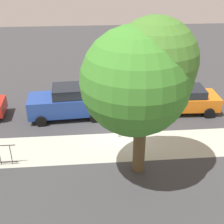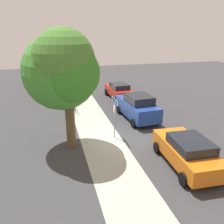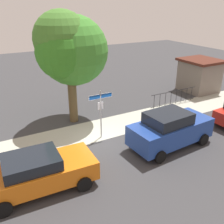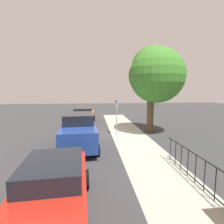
{
  "view_description": "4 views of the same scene",
  "coord_description": "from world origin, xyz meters",
  "views": [
    {
      "loc": [
        1.65,
        13.59,
        8.46
      ],
      "look_at": [
        0.47,
        -0.1,
        1.27
      ],
      "focal_mm": 46.62,
      "sensor_mm": 36.0,
      "label": 1
    },
    {
      "loc": [
        -13.51,
        4.14,
        6.77
      ],
      "look_at": [
        0.57,
        0.44,
        1.59
      ],
      "focal_mm": 38.58,
      "sensor_mm": 36.0,
      "label": 2
    },
    {
      "loc": [
        -5.55,
        -11.17,
        7.14
      ],
      "look_at": [
        0.6,
        -0.03,
        1.62
      ],
      "focal_mm": 40.98,
      "sensor_mm": 36.0,
      "label": 3
    },
    {
      "loc": [
        13.07,
        -1.34,
        3.36
      ],
      "look_at": [
        -0.61,
        0.14,
        1.6
      ],
      "focal_mm": 28.2,
      "sensor_mm": 36.0,
      "label": 4
    }
  ],
  "objects": [
    {
      "name": "shade_tree",
      "position": [
        -0.33,
        3.34,
        4.53
      ],
      "size": [
        4.46,
        4.2,
        6.81
      ],
      "color": "brown",
      "rests_on": "ground_plane"
    },
    {
      "name": "utility_shed",
      "position": [
        11.23,
        3.8,
        1.39
      ],
      "size": [
        2.92,
        3.11,
        2.72
      ],
      "color": "slate",
      "rests_on": "ground_plane"
    },
    {
      "name": "car_orange",
      "position": [
        -4.05,
        -2.29,
        0.83
      ],
      "size": [
        4.59,
        2.26,
        1.59
      ],
      "rotation": [
        0.0,
        0.0,
        -0.04
      ],
      "color": "orange",
      "rests_on": "ground_plane"
    },
    {
      "name": "street_sign",
      "position": [
        0.14,
        0.4,
        1.94
      ],
      "size": [
        1.38,
        0.07,
        2.78
      ],
      "color": "#9EA0A5",
      "rests_on": "ground_plane"
    },
    {
      "name": "car_red",
      "position": [
        8.73,
        -2.4,
        0.79
      ],
      "size": [
        4.18,
        2.12,
        1.53
      ],
      "rotation": [
        0.0,
        0.0,
        0.06
      ],
      "color": "#B32117",
      "rests_on": "ground_plane"
    },
    {
      "name": "sidewalk_strip",
      "position": [
        2.0,
        1.3,
        0.0
      ],
      "size": [
        24.0,
        2.6,
        0.0
      ],
      "primitive_type": "cube",
      "color": "#AAAC9D",
      "rests_on": "ground_plane"
    },
    {
      "name": "car_blue",
      "position": [
        2.9,
        -2.19,
        0.98
      ],
      "size": [
        4.67,
        2.34,
        1.96
      ],
      "rotation": [
        0.0,
        0.0,
        0.06
      ],
      "color": "navy",
      "rests_on": "ground_plane"
    },
    {
      "name": "ground_plane",
      "position": [
        0.0,
        0.0,
        0.0
      ],
      "size": [
        60.0,
        60.0,
        0.0
      ],
      "primitive_type": "plane",
      "color": "#38383A"
    },
    {
      "name": "iron_fence",
      "position": [
        7.16,
        2.3,
        0.56
      ],
      "size": [
        4.16,
        0.04,
        1.07
      ],
      "color": "black",
      "rests_on": "ground_plane"
    }
  ]
}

